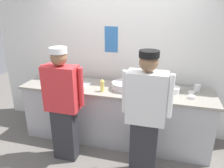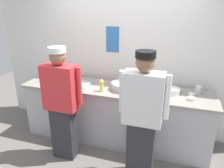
# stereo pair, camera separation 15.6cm
# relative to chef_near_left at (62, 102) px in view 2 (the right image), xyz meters

# --- Properties ---
(ground_plane) EXTENTS (9.00, 9.00, 0.00)m
(ground_plane) POSITION_rel_chef_near_left_xyz_m (0.58, 0.26, -0.89)
(ground_plane) COLOR slate
(wall_back) EXTENTS (4.74, 0.11, 2.77)m
(wall_back) POSITION_rel_chef_near_left_xyz_m (0.58, 1.13, 0.50)
(wall_back) COLOR white
(wall_back) RESTS_ON ground
(prep_counter) EXTENTS (3.02, 0.71, 0.93)m
(prep_counter) POSITION_rel_chef_near_left_xyz_m (0.58, 0.64, -0.42)
(prep_counter) COLOR #B2B2B7
(prep_counter) RESTS_ON ground
(chef_near_left) EXTENTS (0.60, 0.24, 1.66)m
(chef_near_left) POSITION_rel_chef_near_left_xyz_m (0.00, 0.00, 0.00)
(chef_near_left) COLOR #2D2D33
(chef_near_left) RESTS_ON ground
(chef_center) EXTENTS (0.61, 0.24, 1.69)m
(chef_center) POSITION_rel_chef_near_left_xyz_m (1.14, -0.05, 0.02)
(chef_center) COLOR #2D2D33
(chef_center) RESTS_ON ground
(plate_stack_front) EXTENTS (0.20, 0.20, 0.10)m
(plate_stack_front) POSITION_rel_chef_near_left_xyz_m (1.20, 0.51, 0.09)
(plate_stack_front) COLOR white
(plate_stack_front) RESTS_ON prep_counter
(plate_stack_rear) EXTENTS (0.22, 0.22, 0.08)m
(plate_stack_rear) POSITION_rel_chef_near_left_xyz_m (1.45, 0.69, 0.08)
(plate_stack_rear) COLOR white
(plate_stack_rear) RESTS_ON prep_counter
(mixing_bowl_steel) EXTENTS (0.40, 0.40, 0.11)m
(mixing_bowl_steel) POSITION_rel_chef_near_left_xyz_m (0.73, 0.63, 0.10)
(mixing_bowl_steel) COLOR #B7BABF
(mixing_bowl_steel) RESTS_ON prep_counter
(sheet_tray) EXTENTS (0.57, 0.42, 0.02)m
(sheet_tray) POSITION_rel_chef_near_left_xyz_m (-0.11, 0.64, 0.05)
(sheet_tray) COLOR #B7BABF
(sheet_tray) RESTS_ON prep_counter
(squeeze_bottle_primary) EXTENTS (0.06, 0.06, 0.20)m
(squeeze_bottle_primary) POSITION_rel_chef_near_left_xyz_m (0.43, 0.46, 0.14)
(squeeze_bottle_primary) COLOR #E5E066
(squeeze_bottle_primary) RESTS_ON prep_counter
(squeeze_bottle_secondary) EXTENTS (0.06, 0.06, 0.21)m
(squeeze_bottle_secondary) POSITION_rel_chef_near_left_xyz_m (-0.68, 0.83, 0.14)
(squeeze_bottle_secondary) COLOR red
(squeeze_bottle_secondary) RESTS_ON prep_counter
(squeeze_bottle_spare) EXTENTS (0.06, 0.06, 0.19)m
(squeeze_bottle_spare) POSITION_rel_chef_near_left_xyz_m (-0.49, 0.83, 0.13)
(squeeze_bottle_spare) COLOR orange
(squeeze_bottle_spare) RESTS_ON prep_counter
(ramekin_yellow_sauce) EXTENTS (0.09, 0.09, 0.04)m
(ramekin_yellow_sauce) POSITION_rel_chef_near_left_xyz_m (1.72, 0.70, 0.06)
(ramekin_yellow_sauce) COLOR white
(ramekin_yellow_sauce) RESTS_ON prep_counter
(ramekin_orange_sauce) EXTENTS (0.10, 0.10, 0.04)m
(ramekin_orange_sauce) POSITION_rel_chef_near_left_xyz_m (1.72, 0.54, 0.06)
(ramekin_orange_sauce) COLOR white
(ramekin_orange_sauce) RESTS_ON prep_counter
(deli_cup) EXTENTS (0.09, 0.09, 0.10)m
(deli_cup) POSITION_rel_chef_near_left_xyz_m (1.81, 0.84, 0.09)
(deli_cup) COLOR white
(deli_cup) RESTS_ON prep_counter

